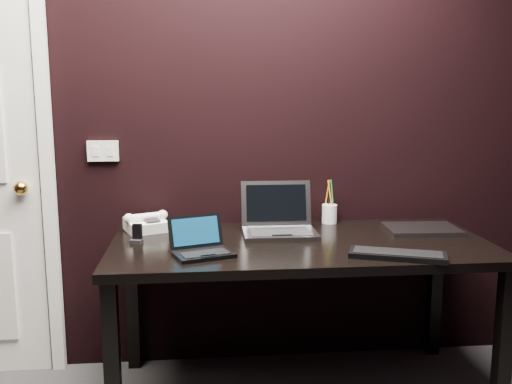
{
  "coord_description": "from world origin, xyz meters",
  "views": [
    {
      "loc": [
        -0.15,
        -1.06,
        1.4
      ],
      "look_at": [
        0.09,
        1.35,
        0.98
      ],
      "focal_mm": 40.0,
      "sensor_mm": 36.0,
      "label": 1
    }
  ],
  "objects": [
    {
      "name": "closed_laptop",
      "position": [
        0.91,
        1.52,
        0.75
      ],
      "size": [
        0.35,
        0.26,
        0.02
      ],
      "color": "#9A999F",
      "rests_on": "desk"
    },
    {
      "name": "wall_switch",
      "position": [
        -0.62,
        1.79,
        1.12
      ],
      "size": [
        0.15,
        0.02,
        0.1
      ],
      "color": "silver",
      "rests_on": "wall_back"
    },
    {
      "name": "mobile_phone",
      "position": [
        -0.43,
        1.44,
        0.77
      ],
      "size": [
        0.06,
        0.05,
        0.09
      ],
      "color": "black",
      "rests_on": "desk"
    },
    {
      "name": "netbook",
      "position": [
        -0.15,
        1.23,
        0.77
      ],
      "size": [
        0.29,
        0.27,
        0.15
      ],
      "color": "black",
      "rests_on": "desk"
    },
    {
      "name": "ext_keyboard",
      "position": [
        0.65,
        1.11,
        0.75
      ],
      "size": [
        0.41,
        0.26,
        0.02
      ],
      "color": "black",
      "rests_on": "desk"
    },
    {
      "name": "silver_laptop",
      "position": [
        0.22,
        1.54,
        0.78
      ],
      "size": [
        0.34,
        0.31,
        0.24
      ],
      "color": "gray",
      "rests_on": "desk"
    },
    {
      "name": "desk",
      "position": [
        0.3,
        1.4,
        0.66
      ],
      "size": [
        1.7,
        0.8,
        0.74
      ],
      "color": "black",
      "rests_on": "ground"
    },
    {
      "name": "wall_back",
      "position": [
        0.0,
        1.8,
        1.3
      ],
      "size": [
        4.0,
        0.0,
        4.0
      ],
      "primitive_type": "plane",
      "rotation": [
        1.57,
        0.0,
        0.0
      ],
      "color": "black",
      "rests_on": "ground"
    },
    {
      "name": "desk_phone",
      "position": [
        -0.41,
        1.66,
        0.78
      ],
      "size": [
        0.23,
        0.22,
        0.11
      ],
      "color": "white",
      "rests_on": "desk"
    },
    {
      "name": "pen_cup",
      "position": [
        0.51,
        1.75,
        0.79
      ],
      "size": [
        0.1,
        0.1,
        0.22
      ],
      "color": "white",
      "rests_on": "desk"
    }
  ]
}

